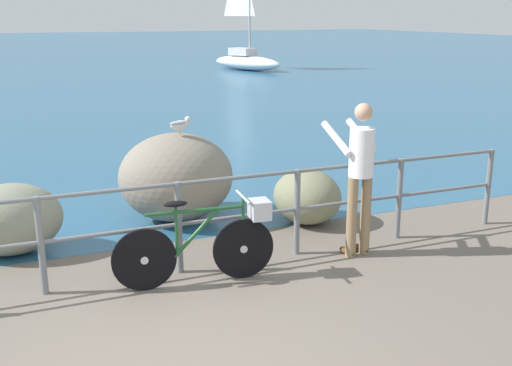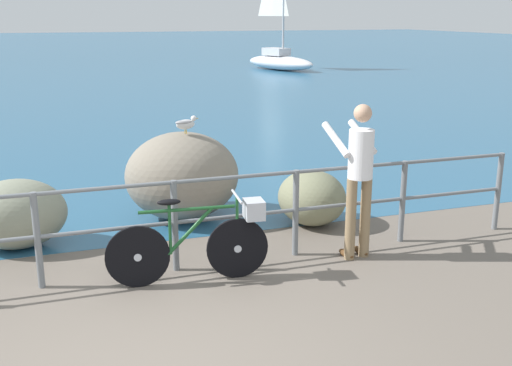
% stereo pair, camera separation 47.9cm
% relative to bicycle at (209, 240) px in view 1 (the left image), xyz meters
% --- Properties ---
extents(ground_plane, '(120.00, 120.00, 0.10)m').
position_rel_bicycle_xyz_m(ground_plane, '(-0.92, 18.29, -0.51)').
color(ground_plane, '#6B6056').
extents(sea_surface, '(120.00, 90.00, 0.01)m').
position_rel_bicycle_xyz_m(sea_surface, '(-0.92, 46.28, -0.46)').
color(sea_surface, '#285B7F').
rests_on(sea_surface, ground_plane).
extents(promenade_railing, '(9.91, 0.07, 1.02)m').
position_rel_bicycle_xyz_m(promenade_railing, '(-0.92, 0.36, 0.17)').
color(promenade_railing, slate).
rests_on(promenade_railing, ground_plane).
extents(bicycle, '(1.70, 0.48, 0.92)m').
position_rel_bicycle_xyz_m(bicycle, '(0.00, 0.00, 0.00)').
color(bicycle, black).
rests_on(bicycle, ground_plane).
extents(person_at_railing, '(0.50, 0.66, 1.78)m').
position_rel_bicycle_xyz_m(person_at_railing, '(1.83, 0.08, 0.53)').
color(person_at_railing, '#8C7251').
rests_on(person_at_railing, ground_plane).
extents(breakwater_boulder_main, '(1.54, 1.46, 1.19)m').
position_rel_bicycle_xyz_m(breakwater_boulder_main, '(0.24, 2.13, 0.13)').
color(breakwater_boulder_main, gray).
rests_on(breakwater_boulder_main, ground).
extents(breakwater_boulder_left, '(1.19, 0.91, 0.84)m').
position_rel_bicycle_xyz_m(breakwater_boulder_left, '(-1.88, 1.65, -0.05)').
color(breakwater_boulder_left, gray).
rests_on(breakwater_boulder_left, ground).
extents(breakwater_boulder_right, '(0.89, 1.00, 0.73)m').
position_rel_bicycle_xyz_m(breakwater_boulder_right, '(1.81, 1.32, -0.10)').
color(breakwater_boulder_right, gray).
rests_on(breakwater_boulder_right, ground).
extents(seagull, '(0.34, 0.17, 0.23)m').
position_rel_bicycle_xyz_m(seagull, '(0.29, 2.04, 0.86)').
color(seagull, gold).
rests_on(seagull, breakwater_boulder_main).
extents(sailboat, '(2.84, 4.57, 6.16)m').
position_rel_bicycle_xyz_m(sailboat, '(9.57, 23.21, 0.24)').
color(sailboat, white).
rests_on(sailboat, sea_surface).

